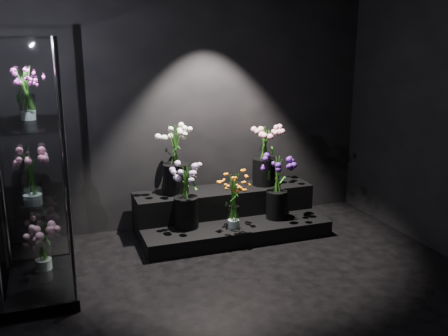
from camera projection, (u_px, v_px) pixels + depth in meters
name	position (u px, v px, depth m)	size (l,w,h in m)	color
floor	(269.00, 305.00, 3.96)	(4.00, 4.00, 0.00)	black
wall_back	(195.00, 100.00, 5.42)	(4.00, 4.00, 0.00)	black
display_riser	(228.00, 214.00, 5.45)	(1.98, 0.88, 0.44)	black
display_case	(30.00, 171.00, 3.94)	(0.56, 0.94, 2.07)	black
bouquet_orange_bells	(234.00, 200.00, 5.05)	(0.33, 0.33, 0.57)	white
bouquet_lilac	(186.00, 192.00, 5.03)	(0.47, 0.47, 0.65)	black
bouquet_purple	(277.00, 184.00, 5.29)	(0.41, 0.41, 0.67)	black
bouquet_cream_roses	(175.00, 155.00, 5.24)	(0.45, 0.45, 0.76)	black
bouquet_pink_roses	(264.00, 152.00, 5.55)	(0.48, 0.48, 0.68)	black
bouquet_case_pink	(30.00, 176.00, 3.79)	(0.32, 0.32, 0.45)	white
bouquet_case_magenta	(26.00, 94.00, 3.94)	(0.23, 0.23, 0.41)	white
bouquet_case_base_pink	(42.00, 243.00, 4.30)	(0.37, 0.37, 0.46)	white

